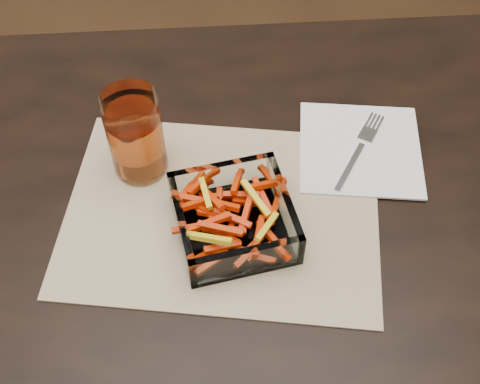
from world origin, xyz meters
name	(u,v)px	position (x,y,z in m)	size (l,w,h in m)	color
dining_table	(263,255)	(0.00, 0.00, 0.66)	(1.60, 0.90, 0.75)	black
placemat	(222,211)	(-0.06, 0.02, 0.75)	(0.45, 0.33, 0.00)	tan
glass_bowl	(234,220)	(-0.05, -0.01, 0.78)	(0.18, 0.18, 0.06)	white
tumbler	(136,137)	(-0.18, 0.12, 0.82)	(0.08, 0.08, 0.14)	white
napkin	(360,149)	(0.16, 0.13, 0.76)	(0.19, 0.19, 0.00)	white
fork	(360,148)	(0.16, 0.12, 0.76)	(0.11, 0.16, 0.00)	silver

